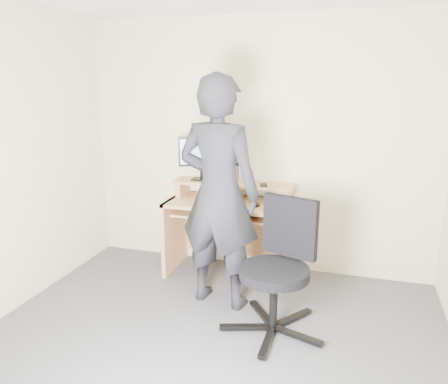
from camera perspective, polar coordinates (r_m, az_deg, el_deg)
The scene contains 13 objects.
ground at distance 3.24m, azimuth -3.32°, elevation -21.35°, with size 3.50×3.50×0.00m, color #5A595F.
back_wall at distance 4.36m, azimuth 4.31°, elevation 5.89°, with size 3.50×0.02×2.50m, color beige.
desk at distance 4.36m, azimuth 0.94°, elevation -3.57°, with size 1.20×0.60×0.91m.
monitor at distance 4.38m, azimuth -2.93°, elevation 4.93°, with size 0.45×0.18×0.44m.
external_drive at distance 4.35m, azimuth 0.29°, elevation 2.69°, with size 0.07×0.13×0.20m, color black.
travel_mug at distance 4.30m, azimuth 1.85°, elevation 2.39°, with size 0.08×0.08×0.18m, color silver.
smartphone at distance 4.21m, azimuth 5.20°, elevation 0.94°, with size 0.07×0.13×0.01m, color black.
charger at distance 4.31m, azimuth -2.28°, elevation 1.45°, with size 0.04×0.04×0.04m, color black.
headphones at distance 4.47m, azimuth -1.82°, elevation 1.81°, with size 0.16×0.16×0.02m, color silver.
keyboard at distance 4.16m, azimuth 0.80°, elevation -2.74°, with size 0.46×0.18×0.03m, color black.
mouse at distance 4.06m, azimuth 4.07°, elevation -1.68°, with size 0.10×0.06×0.04m, color black.
office_chair at distance 3.38m, azimuth 7.27°, elevation -9.13°, with size 0.80×0.76×1.00m.
person at distance 3.62m, azimuth -0.71°, elevation -0.22°, with size 0.71×0.47×1.96m, color black.
Camera 1 is at (0.92, -2.46, 1.89)m, focal length 35.00 mm.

